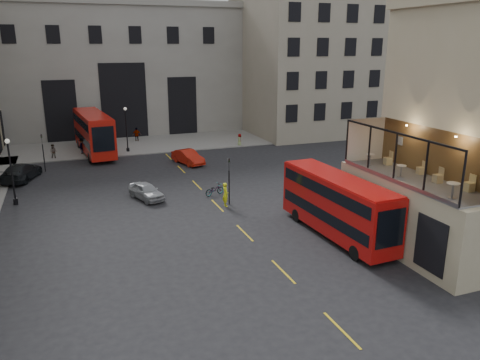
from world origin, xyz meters
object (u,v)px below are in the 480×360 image
object	(u,v)px
pedestrian_a	(53,152)
cafe_table_mid	(401,169)
bicycle	(215,190)
cyclist	(225,195)
street_lamp_a	(12,176)
pedestrian_c	(137,135)
bus_near	(337,203)
cafe_chair_d	(388,161)
cafe_chair_c	(421,170)
street_lamp_b	(127,132)
cafe_table_far	(370,158)
car_b	(188,157)
cafe_chair_a	(469,186)
car_c	(21,172)
pedestrian_d	(240,140)
traffic_light_near	(229,175)
traffic_light_far	(43,148)
cafe_table_near	(453,188)
car_a	(146,191)
bus_far	(94,131)
cafe_chair_b	(438,178)
pedestrian_b	(82,146)

from	to	relation	value
pedestrian_a	cafe_table_mid	xyz separation A→B (m)	(20.25, -32.58, 4.23)
bicycle	cyclist	bearing A→B (deg)	160.15
street_lamp_a	pedestrian_a	distance (m)	15.55
pedestrian_c	cafe_table_mid	world-z (taller)	cafe_table_mid
bus_near	cafe_chair_d	size ratio (longest dim) A/B	11.32
pedestrian_a	cafe_chair_c	distance (m)	39.36
street_lamp_b	cafe_table_far	xyz separation A→B (m)	(12.04, -30.24, 2.69)
pedestrian_c	cafe_chair_c	bearing A→B (deg)	110.64
cafe_chair_c	car_b	bearing A→B (deg)	108.25
cafe_table_far	cafe_chair_a	xyz separation A→B (m)	(1.57, -6.82, -0.21)
car_b	car_c	xyz separation A→B (m)	(-16.26, -0.55, 0.06)
car_b	pedestrian_d	xyz separation A→B (m)	(8.39, 6.63, 0.03)
cafe_chair_a	traffic_light_near	bearing A→B (deg)	119.75
cafe_table_far	cyclist	bearing A→B (deg)	133.26
traffic_light_far	bus_near	distance (m)	30.73
car_b	cyclist	bearing A→B (deg)	-109.35
street_lamp_a	cafe_chair_d	size ratio (longest dim) A/B	5.81
traffic_light_far	cafe_chair_c	xyz separation A→B (m)	(22.60, -27.31, 2.42)
bicycle	cafe_table_near	distance (m)	20.28
car_c	car_a	bearing A→B (deg)	154.19
street_lamp_a	bus_near	world-z (taller)	street_lamp_a
cafe_table_far	traffic_light_near	bearing A→B (deg)	130.51
bus_far	cafe_table_near	bearing A→B (deg)	-67.80
pedestrian_c	cafe_chair_c	size ratio (longest dim) A/B	2.31
cafe_chair_b	cafe_chair_c	size ratio (longest dim) A/B	1.11
car_b	pedestrian_a	world-z (taller)	pedestrian_a
bus_near	pedestrian_a	world-z (taller)	bus_near
cafe_chair_b	bicycle	bearing A→B (deg)	118.50
cafe_table_far	street_lamp_a	bearing A→B (deg)	148.28
traffic_light_far	pedestrian_a	size ratio (longest dim) A/B	2.23
traffic_light_far	cafe_chair_d	size ratio (longest dim) A/B	4.15
car_b	bicycle	world-z (taller)	car_b
cafe_table_near	cafe_chair_d	size ratio (longest dim) A/B	0.91
bus_near	cafe_chair_b	size ratio (longest dim) A/B	11.51
bicycle	pedestrian_c	xyz separation A→B (m)	(-2.66, 25.08, 0.46)
cafe_chair_b	cafe_chair_a	bearing A→B (deg)	-78.72
bicycle	cafe_chair_b	bearing A→B (deg)	-170.53
street_lamp_b	cafe_chair_d	world-z (taller)	cafe_chair_d
traffic_light_near	car_c	world-z (taller)	traffic_light_near
pedestrian_b	cafe_table_far	distance (m)	35.44
traffic_light_near	car_b	size ratio (longest dim) A/B	0.83
car_b	cafe_chair_a	distance (m)	30.51
street_lamp_a	cafe_table_near	xyz separation A→B (m)	(22.83, -21.68, 2.76)
street_lamp_b	cyclist	distance (m)	22.83
cafe_table_mid	cafe_chair_c	world-z (taller)	cafe_chair_c
bus_far	cafe_table_near	xyz separation A→B (m)	(15.52, -38.05, 2.46)
cafe_chair_d	car_b	bearing A→B (deg)	109.36
pedestrian_b	cafe_chair_d	size ratio (longest dim) A/B	2.12
traffic_light_far	car_a	bearing A→B (deg)	-56.83
pedestrian_a	cafe_chair_d	distance (m)	36.96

